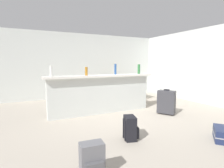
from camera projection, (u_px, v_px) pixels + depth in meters
The scene contains 15 objects.
ground_plane at pixel (126, 116), 4.73m from camera, with size 13.00×13.00×0.05m, color #ADA393.
wall_back at pixel (88, 66), 7.30m from camera, with size 6.60×0.10×2.50m, color silver.
wall_right at pixel (198, 66), 6.18m from camera, with size 0.10×6.00×2.50m, color silver.
partition_half_wall at pixel (101, 95), 4.84m from camera, with size 2.80×0.20×0.98m, color silver.
bar_countertop at pixel (101, 76), 4.78m from camera, with size 2.96×0.40×0.05m, color white.
bottle_white at pixel (51, 71), 4.19m from camera, with size 0.07×0.07×0.26m, color silver.
bottle_amber at pixel (86, 71), 4.61m from camera, with size 0.07×0.07×0.22m, color #9E661E.
bottle_blue at pixel (115, 69), 5.03m from camera, with size 0.06×0.06×0.29m, color #284C89.
bottle_green at pixel (139, 69), 5.30m from camera, with size 0.07×0.07×0.28m, color #2D6B38.
dining_table at pixel (128, 82), 6.66m from camera, with size 1.10×0.80×0.74m.
dining_chair_near_partition at pixel (133, 87), 6.18m from camera, with size 0.41×0.41×0.93m.
dining_chair_far_side at pixel (123, 84), 7.13m from camera, with size 0.43×0.43×0.93m.
backpack_grey at pixel (92, 161), 2.12m from camera, with size 0.29×0.27×0.42m.
backpack_black at pixel (130, 128), 3.19m from camera, with size 0.30×0.32×0.42m.
suitcase_upright_charcoal at pixel (166, 102), 4.76m from camera, with size 0.44×0.50×0.67m.
Camera 1 is at (-2.34, -3.97, 1.35)m, focal length 28.90 mm.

